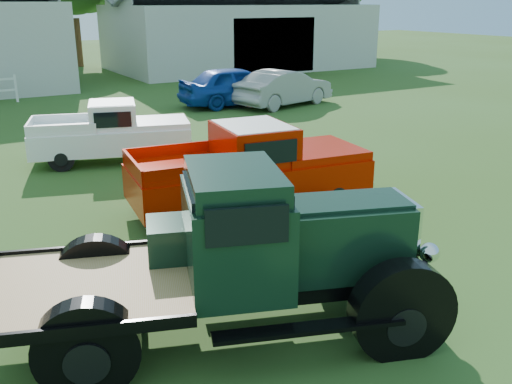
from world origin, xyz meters
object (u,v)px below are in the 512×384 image
misc_car_blue (237,86)px  red_pickup (249,168)px  misc_car_grey (284,88)px  white_pickup (111,133)px  vintage_flatbed (226,255)px

misc_car_blue → red_pickup: bearing=155.7°
red_pickup → misc_car_grey: (7.60, 10.34, -0.18)m
red_pickup → misc_car_blue: red_pickup is taller
white_pickup → misc_car_blue: bearing=56.6°
red_pickup → misc_car_grey: red_pickup is taller
vintage_flatbed → misc_car_grey: 17.57m
vintage_flatbed → misc_car_blue: bearing=80.1°
vintage_flatbed → misc_car_blue: 17.57m
red_pickup → white_pickup: size_ratio=1.17×
vintage_flatbed → red_pickup: size_ratio=1.12×
red_pickup → misc_car_blue: size_ratio=1.05×
misc_car_blue → misc_car_grey: 2.02m
vintage_flatbed → misc_car_blue: (8.49, 15.38, -0.31)m
misc_car_blue → misc_car_grey: (1.70, -1.08, -0.08)m
red_pickup → white_pickup: bearing=111.0°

